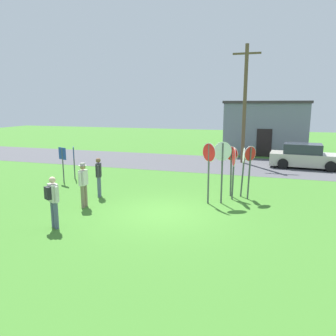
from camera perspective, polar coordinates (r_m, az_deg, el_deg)
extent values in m
plane|color=#3D7528|center=(12.10, -0.95, -7.88)|extent=(80.00, 80.00, 0.00)
cube|color=#4C4C51|center=(22.11, 7.68, 0.75)|extent=(60.00, 6.40, 0.01)
cube|color=slate|center=(28.35, 16.59, 6.69)|extent=(6.23, 5.24, 3.98)
cube|color=#383333|center=(28.28, 16.83, 10.91)|extent=(6.43, 5.44, 0.20)
cube|color=black|center=(25.80, 16.37, 4.22)|extent=(1.10, 0.08, 2.10)
cylinder|color=brown|center=(22.61, 13.20, 10.62)|extent=(0.24, 0.24, 7.73)
cube|color=brown|center=(22.83, 13.58, 18.83)|extent=(1.80, 0.12, 0.12)
cube|color=#B7B2A3|center=(22.24, 22.91, 1.40)|extent=(4.40, 2.06, 0.76)
cube|color=#2D333D|center=(22.13, 22.39, 3.17)|extent=(2.32, 1.66, 0.60)
cylinder|color=black|center=(23.25, 26.08, 1.00)|extent=(0.65, 0.26, 0.64)
cylinder|color=black|center=(21.48, 26.48, 0.22)|extent=(0.65, 0.26, 0.64)
cylinder|color=black|center=(23.14, 19.51, 1.46)|extent=(0.65, 0.26, 0.64)
cylinder|color=black|center=(21.37, 19.37, 0.71)|extent=(0.65, 0.26, 0.64)
cylinder|color=#474C4C|center=(14.34, 12.90, -0.86)|extent=(0.18, 0.10, 2.07)
cylinder|color=white|center=(14.21, 13.03, 2.14)|extent=(0.15, 0.65, 0.66)
cylinder|color=red|center=(14.21, 13.07, 2.14)|extent=(0.14, 0.61, 0.61)
cylinder|color=#474C4C|center=(13.82, 11.28, -1.12)|extent=(0.11, 0.09, 2.13)
cylinder|color=white|center=(13.69, 11.40, 1.88)|extent=(0.23, 0.77, 0.79)
cylinder|color=red|center=(13.69, 11.36, 1.88)|extent=(0.22, 0.71, 0.73)
cylinder|color=#474C4C|center=(13.95, 13.96, -0.97)|extent=(0.15, 0.15, 2.20)
cylinder|color=white|center=(13.81, 14.12, 2.42)|extent=(0.45, 0.50, 0.64)
cylinder|color=red|center=(13.80, 14.15, 2.42)|extent=(0.42, 0.46, 0.59)
cylinder|color=#474C4C|center=(14.28, 10.91, -0.72)|extent=(0.12, 0.15, 2.13)
cylinder|color=white|center=(14.14, 11.03, 2.48)|extent=(0.58, 0.27, 0.62)
cylinder|color=red|center=(14.13, 11.01, 2.47)|extent=(0.54, 0.26, 0.57)
cylinder|color=#474C4C|center=(13.16, 9.37, -0.98)|extent=(0.10, 0.10, 2.43)
cylinder|color=white|center=(13.01, 9.49, 2.89)|extent=(0.65, 0.41, 0.76)
cylinder|color=red|center=(13.02, 9.47, 2.90)|extent=(0.60, 0.38, 0.70)
cylinder|color=#474C4C|center=(13.05, 7.06, -1.12)|extent=(0.10, 0.10, 2.39)
cylinder|color=white|center=(12.90, 7.16, 2.69)|extent=(0.60, 0.48, 0.76)
cylinder|color=red|center=(12.89, 7.12, 2.68)|extent=(0.56, 0.44, 0.70)
cylinder|color=#4C5670|center=(14.53, -11.85, -3.07)|extent=(0.14, 0.14, 0.88)
cylinder|color=#4C5670|center=(14.32, -11.93, -3.28)|extent=(0.14, 0.14, 0.88)
cube|color=#333338|center=(14.27, -12.01, -0.33)|extent=(0.35, 0.42, 0.58)
cylinder|color=#333338|center=(14.50, -11.91, -0.22)|extent=(0.09, 0.09, 0.52)
cylinder|color=#333338|center=(14.04, -12.09, -0.60)|extent=(0.09, 0.09, 0.52)
sphere|color=brown|center=(14.19, -12.07, 1.31)|extent=(0.21, 0.21, 0.21)
cylinder|color=#7A6B56|center=(13.19, -14.16, -4.63)|extent=(0.14, 0.14, 0.88)
cylinder|color=#7A6B56|center=(13.00, -14.63, -4.87)|extent=(0.14, 0.14, 0.88)
cube|color=beige|center=(12.92, -14.55, -1.63)|extent=(0.24, 0.37, 0.58)
cylinder|color=beige|center=(13.13, -14.04, -1.50)|extent=(0.09, 0.09, 0.52)
cylinder|color=beige|center=(12.72, -15.07, -1.95)|extent=(0.09, 0.09, 0.52)
sphere|color=#9E7051|center=(12.84, -14.64, 0.18)|extent=(0.21, 0.21, 0.21)
cylinder|color=gray|center=(12.83, -14.65, 0.43)|extent=(0.32, 0.31, 0.02)
cylinder|color=gray|center=(12.82, -14.66, 0.65)|extent=(0.19, 0.19, 0.09)
cylinder|color=#4C5670|center=(11.32, -19.36, -7.54)|extent=(0.14, 0.14, 0.88)
cylinder|color=#4C5670|center=(11.13, -18.90, -7.83)|extent=(0.14, 0.14, 0.88)
cube|color=beige|center=(11.02, -19.37, -4.09)|extent=(0.42, 0.37, 0.58)
cylinder|color=beige|center=(11.24, -19.86, -3.93)|extent=(0.09, 0.09, 0.52)
cylinder|color=beige|center=(10.81, -18.85, -4.45)|extent=(0.09, 0.09, 0.52)
sphere|color=beige|center=(10.92, -19.51, -1.98)|extent=(0.21, 0.21, 0.21)
cube|color=#232328|center=(10.95, -20.19, -4.12)|extent=(0.30, 0.25, 0.40)
cylinder|color=#4C4C51|center=(17.27, -17.81, 0.44)|extent=(0.06, 0.06, 1.81)
cube|color=#1E389E|center=(17.18, -17.93, 2.42)|extent=(0.56, 0.25, 0.60)
cylinder|color=#4C4C51|center=(18.10, -16.03, 0.84)|extent=(0.06, 0.06, 1.70)
cube|color=#1E389E|center=(18.01, -16.12, 2.56)|extent=(0.34, 0.52, 0.60)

